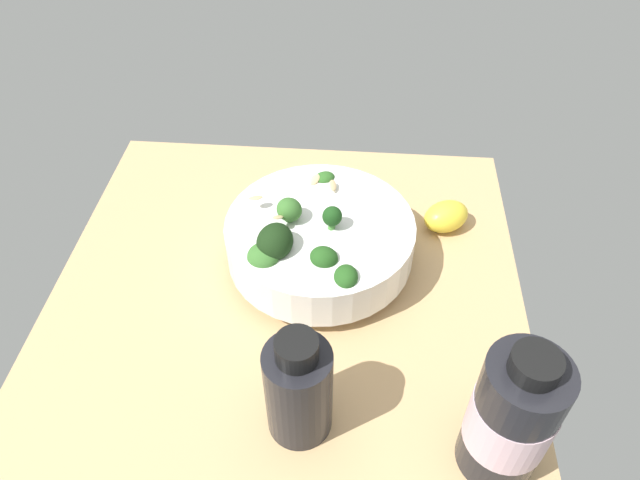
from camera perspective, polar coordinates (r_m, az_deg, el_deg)
ground_plane at (r=73.69cm, az=-3.13°, el=-5.68°), size 56.69×56.69×4.16cm
bowl_of_broccoli at (r=71.52cm, az=-0.14°, el=0.10°), size 22.79×22.79×10.56cm
lemon_wedge at (r=79.71cm, az=12.08°, el=2.25°), size 7.60×6.93×4.00cm
bottle_tall at (r=56.77cm, az=-2.09°, el=-14.15°), size 6.43×6.43×13.60cm
bottle_short at (r=56.10cm, az=17.97°, el=-15.99°), size 7.44×7.44×16.75cm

